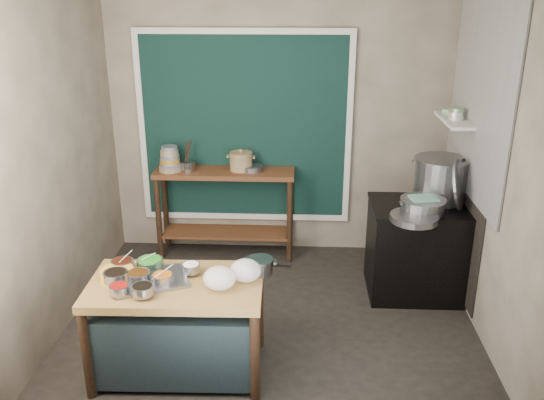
{
  "coord_description": "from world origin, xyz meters",
  "views": [
    {
      "loc": [
        0.23,
        -4.37,
        2.76
      ],
      "look_at": [
        -0.0,
        0.25,
        1.02
      ],
      "focal_mm": 38.0,
      "sensor_mm": 36.0,
      "label": 1
    }
  ],
  "objects_px": {
    "yellow_basin": "(117,275)",
    "ceramic_crock": "(241,162)",
    "stock_pot": "(440,179)",
    "steamer": "(423,206)",
    "condiment_tray": "(150,281)",
    "saucepan": "(260,266)",
    "prep_table": "(178,327)",
    "back_counter": "(226,213)",
    "stove_block": "(418,251)",
    "utensil_cup": "(188,166)"
  },
  "relations": [
    {
      "from": "stove_block",
      "to": "saucepan",
      "type": "bearing_deg",
      "value": -141.45
    },
    {
      "from": "utensil_cup",
      "to": "steamer",
      "type": "xyz_separation_m",
      "value": [
        2.23,
        -0.9,
        -0.05
      ]
    },
    {
      "from": "yellow_basin",
      "to": "saucepan",
      "type": "relative_size",
      "value": 1.16
    },
    {
      "from": "stove_block",
      "to": "utensil_cup",
      "type": "xyz_separation_m",
      "value": [
        -2.27,
        0.71,
        0.57
      ]
    },
    {
      "from": "stove_block",
      "to": "saucepan",
      "type": "height_order",
      "value": "saucepan"
    },
    {
      "from": "yellow_basin",
      "to": "saucepan",
      "type": "xyz_separation_m",
      "value": [
        1.02,
        0.18,
        0.01
      ]
    },
    {
      "from": "back_counter",
      "to": "yellow_basin",
      "type": "xyz_separation_m",
      "value": [
        -0.52,
        -2.02,
        0.32
      ]
    },
    {
      "from": "yellow_basin",
      "to": "utensil_cup",
      "type": "relative_size",
      "value": 1.45
    },
    {
      "from": "condiment_tray",
      "to": "saucepan",
      "type": "height_order",
      "value": "saucepan"
    },
    {
      "from": "stove_block",
      "to": "yellow_basin",
      "type": "distance_m",
      "value": 2.77
    },
    {
      "from": "stove_block",
      "to": "ceramic_crock",
      "type": "relative_size",
      "value": 3.56
    },
    {
      "from": "prep_table",
      "to": "ceramic_crock",
      "type": "height_order",
      "value": "ceramic_crock"
    },
    {
      "from": "condiment_tray",
      "to": "stock_pot",
      "type": "distance_m",
      "value": 2.8
    },
    {
      "from": "condiment_tray",
      "to": "ceramic_crock",
      "type": "bearing_deg",
      "value": 77.44
    },
    {
      "from": "prep_table",
      "to": "ceramic_crock",
      "type": "bearing_deg",
      "value": 80.97
    },
    {
      "from": "back_counter",
      "to": "steamer",
      "type": "xyz_separation_m",
      "value": [
        1.86,
        -0.92,
        0.47
      ]
    },
    {
      "from": "back_counter",
      "to": "stock_pot",
      "type": "distance_m",
      "value": 2.23
    },
    {
      "from": "stock_pot",
      "to": "steamer",
      "type": "distance_m",
      "value": 0.43
    },
    {
      "from": "stove_block",
      "to": "stock_pot",
      "type": "distance_m",
      "value": 0.7
    },
    {
      "from": "ceramic_crock",
      "to": "utensil_cup",
      "type": "bearing_deg",
      "value": -175.38
    },
    {
      "from": "condiment_tray",
      "to": "stock_pot",
      "type": "xyz_separation_m",
      "value": [
        2.36,
        1.46,
        0.32
      ]
    },
    {
      "from": "condiment_tray",
      "to": "saucepan",
      "type": "xyz_separation_m",
      "value": [
        0.78,
        0.19,
        0.05
      ]
    },
    {
      "from": "back_counter",
      "to": "steamer",
      "type": "distance_m",
      "value": 2.13
    },
    {
      "from": "yellow_basin",
      "to": "steamer",
      "type": "relative_size",
      "value": 0.59
    },
    {
      "from": "stock_pot",
      "to": "condiment_tray",
      "type": "bearing_deg",
      "value": -148.19
    },
    {
      "from": "prep_table",
      "to": "back_counter",
      "type": "relative_size",
      "value": 0.86
    },
    {
      "from": "yellow_basin",
      "to": "stock_pot",
      "type": "bearing_deg",
      "value": 29.24
    },
    {
      "from": "condiment_tray",
      "to": "stock_pot",
      "type": "height_order",
      "value": "stock_pot"
    },
    {
      "from": "ceramic_crock",
      "to": "stove_block",
      "type": "bearing_deg",
      "value": -23.63
    },
    {
      "from": "yellow_basin",
      "to": "ceramic_crock",
      "type": "height_order",
      "value": "ceramic_crock"
    },
    {
      "from": "prep_table",
      "to": "yellow_basin",
      "type": "xyz_separation_m",
      "value": [
        -0.42,
        0.01,
        0.42
      ]
    },
    {
      "from": "prep_table",
      "to": "condiment_tray",
      "type": "relative_size",
      "value": 2.41
    },
    {
      "from": "back_counter",
      "to": "saucepan",
      "type": "xyz_separation_m",
      "value": [
        0.5,
        -1.85,
        0.33
      ]
    },
    {
      "from": "stock_pot",
      "to": "prep_table",
      "type": "bearing_deg",
      "value": -146.12
    },
    {
      "from": "prep_table",
      "to": "ceramic_crock",
      "type": "relative_size",
      "value": 4.95
    },
    {
      "from": "ceramic_crock",
      "to": "steamer",
      "type": "xyz_separation_m",
      "value": [
        1.69,
        -0.94,
        -0.09
      ]
    },
    {
      "from": "saucepan",
      "to": "stock_pot",
      "type": "relative_size",
      "value": 0.4
    },
    {
      "from": "stove_block",
      "to": "yellow_basin",
      "type": "bearing_deg",
      "value": -151.89
    },
    {
      "from": "saucepan",
      "to": "yellow_basin",
      "type": "bearing_deg",
      "value": -162.8
    },
    {
      "from": "saucepan",
      "to": "steamer",
      "type": "relative_size",
      "value": 0.51
    },
    {
      "from": "saucepan",
      "to": "stock_pot",
      "type": "bearing_deg",
      "value": 46.44
    },
    {
      "from": "utensil_cup",
      "to": "steamer",
      "type": "distance_m",
      "value": 2.4
    },
    {
      "from": "saucepan",
      "to": "ceramic_crock",
      "type": "distance_m",
      "value": 1.92
    },
    {
      "from": "steamer",
      "to": "utensil_cup",
      "type": "bearing_deg",
      "value": 158.03
    },
    {
      "from": "stock_pot",
      "to": "steamer",
      "type": "xyz_separation_m",
      "value": [
        -0.22,
        -0.35,
        -0.13
      ]
    },
    {
      "from": "utensil_cup",
      "to": "ceramic_crock",
      "type": "xyz_separation_m",
      "value": [
        0.54,
        0.04,
        0.04
      ]
    },
    {
      "from": "back_counter",
      "to": "ceramic_crock",
      "type": "height_order",
      "value": "ceramic_crock"
    },
    {
      "from": "prep_table",
      "to": "saucepan",
      "type": "height_order",
      "value": "saucepan"
    },
    {
      "from": "stove_block",
      "to": "prep_table",
      "type": "bearing_deg",
      "value": -146.98
    },
    {
      "from": "stove_block",
      "to": "utensil_cup",
      "type": "relative_size",
      "value": 5.47
    }
  ]
}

